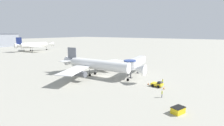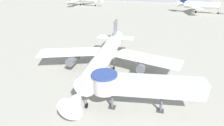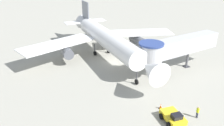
{
  "view_description": "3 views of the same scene",
  "coord_description": "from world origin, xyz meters",
  "px_view_note": "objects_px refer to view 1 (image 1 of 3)",
  "views": [
    {
      "loc": [
        -47.89,
        -37.55,
        15.75
      ],
      "look_at": [
        0.05,
        -3.21,
        5.34
      ],
      "focal_mm": 28.0,
      "sensor_mm": 36.0,
      "label": 1
    },
    {
      "loc": [
        10.67,
        -31.05,
        19.36
      ],
      "look_at": [
        1.36,
        1.0,
        3.74
      ],
      "focal_mm": 28.0,
      "sensor_mm": 36.0,
      "label": 2
    },
    {
      "loc": [
        -14.98,
        -37.18,
        17.85
      ],
      "look_at": [
        -2.67,
        -5.45,
        2.49
      ],
      "focal_mm": 35.0,
      "sensor_mm": 36.0,
      "label": 3
    }
  ],
  "objects_px": {
    "background_jet_navy_tail": "(34,45)",
    "service_container_yellow": "(178,110)",
    "main_airplane": "(97,65)",
    "traffic_cone_apron_front": "(164,88)",
    "pushback_tug_yellow": "(157,84)",
    "ground_crew_marshaller": "(163,81)",
    "jet_bridge": "(135,63)",
    "ground_crew_wing_walker": "(162,93)",
    "traffic_cone_near_nose": "(148,84)",
    "traffic_cone_starboard_wing": "(122,70)"
  },
  "relations": [
    {
      "from": "jet_bridge",
      "to": "background_jet_navy_tail",
      "type": "bearing_deg",
      "value": 67.44
    },
    {
      "from": "traffic_cone_starboard_wing",
      "to": "ground_crew_wing_walker",
      "type": "distance_m",
      "value": 31.86
    },
    {
      "from": "background_jet_navy_tail",
      "to": "service_container_yellow",
      "type": "bearing_deg",
      "value": 168.48
    },
    {
      "from": "traffic_cone_starboard_wing",
      "to": "traffic_cone_apron_front",
      "type": "xyz_separation_m",
      "value": [
        -13.92,
        -22.58,
        0.02
      ]
    },
    {
      "from": "ground_crew_marshaller",
      "to": "background_jet_navy_tail",
      "type": "bearing_deg",
      "value": -19.18
    },
    {
      "from": "service_container_yellow",
      "to": "traffic_cone_apron_front",
      "type": "height_order",
      "value": "service_container_yellow"
    },
    {
      "from": "traffic_cone_starboard_wing",
      "to": "ground_crew_wing_walker",
      "type": "height_order",
      "value": "ground_crew_wing_walker"
    },
    {
      "from": "traffic_cone_apron_front",
      "to": "background_jet_navy_tail",
      "type": "relative_size",
      "value": 0.02
    },
    {
      "from": "service_container_yellow",
      "to": "traffic_cone_apron_front",
      "type": "distance_m",
      "value": 14.9
    },
    {
      "from": "service_container_yellow",
      "to": "traffic_cone_apron_front",
      "type": "bearing_deg",
      "value": 29.52
    },
    {
      "from": "traffic_cone_apron_front",
      "to": "pushback_tug_yellow",
      "type": "bearing_deg",
      "value": 64.73
    },
    {
      "from": "jet_bridge",
      "to": "main_airplane",
      "type": "bearing_deg",
      "value": 121.22
    },
    {
      "from": "main_airplane",
      "to": "pushback_tug_yellow",
      "type": "bearing_deg",
      "value": -91.96
    },
    {
      "from": "main_airplane",
      "to": "traffic_cone_near_nose",
      "type": "bearing_deg",
      "value": -91.38
    },
    {
      "from": "ground_crew_marshaller",
      "to": "main_airplane",
      "type": "bearing_deg",
      "value": 4.9
    },
    {
      "from": "traffic_cone_apron_front",
      "to": "ground_crew_wing_walker",
      "type": "height_order",
      "value": "ground_crew_wing_walker"
    },
    {
      "from": "service_container_yellow",
      "to": "traffic_cone_starboard_wing",
      "type": "relative_size",
      "value": 4.4
    },
    {
      "from": "jet_bridge",
      "to": "pushback_tug_yellow",
      "type": "relative_size",
      "value": 5.25
    },
    {
      "from": "background_jet_navy_tail",
      "to": "main_airplane",
      "type": "bearing_deg",
      "value": 169.34
    },
    {
      "from": "ground_crew_marshaller",
      "to": "ground_crew_wing_walker",
      "type": "distance_m",
      "value": 11.67
    },
    {
      "from": "traffic_cone_starboard_wing",
      "to": "ground_crew_wing_walker",
      "type": "xyz_separation_m",
      "value": [
        -20.5,
        -24.38,
        0.72
      ]
    },
    {
      "from": "jet_bridge",
      "to": "ground_crew_wing_walker",
      "type": "height_order",
      "value": "jet_bridge"
    },
    {
      "from": "pushback_tug_yellow",
      "to": "ground_crew_marshaller",
      "type": "bearing_deg",
      "value": -3.98
    },
    {
      "from": "jet_bridge",
      "to": "pushback_tug_yellow",
      "type": "height_order",
      "value": "jet_bridge"
    },
    {
      "from": "traffic_cone_starboard_wing",
      "to": "pushback_tug_yellow",
      "type": "bearing_deg",
      "value": -122.34
    },
    {
      "from": "main_airplane",
      "to": "jet_bridge",
      "type": "height_order",
      "value": "main_airplane"
    },
    {
      "from": "traffic_cone_starboard_wing",
      "to": "ground_crew_marshaller",
      "type": "xyz_separation_m",
      "value": [
        -9.45,
        -20.62,
        0.62
      ]
    },
    {
      "from": "main_airplane",
      "to": "ground_crew_marshaller",
      "type": "bearing_deg",
      "value": -83.72
    },
    {
      "from": "service_container_yellow",
      "to": "ground_crew_marshaller",
      "type": "height_order",
      "value": "ground_crew_marshaller"
    },
    {
      "from": "traffic_cone_near_nose",
      "to": "pushback_tug_yellow",
      "type": "bearing_deg",
      "value": -91.96
    },
    {
      "from": "traffic_cone_near_nose",
      "to": "ground_crew_marshaller",
      "type": "distance_m",
      "value": 4.67
    },
    {
      "from": "ground_crew_marshaller",
      "to": "ground_crew_wing_walker",
      "type": "height_order",
      "value": "ground_crew_wing_walker"
    },
    {
      "from": "main_airplane",
      "to": "ground_crew_marshaller",
      "type": "distance_m",
      "value": 23.46
    },
    {
      "from": "ground_crew_wing_walker",
      "to": "jet_bridge",
      "type": "bearing_deg",
      "value": -162.62
    },
    {
      "from": "pushback_tug_yellow",
      "to": "traffic_cone_near_nose",
      "type": "xyz_separation_m",
      "value": [
        0.1,
        2.89,
        -0.35
      ]
    },
    {
      "from": "traffic_cone_near_nose",
      "to": "traffic_cone_apron_front",
      "type": "height_order",
      "value": "traffic_cone_near_nose"
    },
    {
      "from": "ground_crew_marshaller",
      "to": "background_jet_navy_tail",
      "type": "relative_size",
      "value": 0.05
    },
    {
      "from": "traffic_cone_apron_front",
      "to": "traffic_cone_starboard_wing",
      "type": "bearing_deg",
      "value": 58.36
    },
    {
      "from": "pushback_tug_yellow",
      "to": "ground_crew_marshaller",
      "type": "height_order",
      "value": "ground_crew_marshaller"
    },
    {
      "from": "ground_crew_marshaller",
      "to": "background_jet_navy_tail",
      "type": "xyz_separation_m",
      "value": [
        30.1,
        122.15,
        4.16
      ]
    },
    {
      "from": "traffic_cone_near_nose",
      "to": "traffic_cone_apron_front",
      "type": "distance_m",
      "value": 5.41
    },
    {
      "from": "background_jet_navy_tail",
      "to": "jet_bridge",
      "type": "bearing_deg",
      "value": 175.45
    },
    {
      "from": "traffic_cone_apron_front",
      "to": "background_jet_navy_tail",
      "type": "height_order",
      "value": "background_jet_navy_tail"
    },
    {
      "from": "traffic_cone_apron_front",
      "to": "ground_crew_wing_walker",
      "type": "relative_size",
      "value": 0.41
    },
    {
      "from": "ground_crew_marshaller",
      "to": "jet_bridge",
      "type": "bearing_deg",
      "value": -27.02
    },
    {
      "from": "main_airplane",
      "to": "traffic_cone_apron_front",
      "type": "height_order",
      "value": "main_airplane"
    },
    {
      "from": "traffic_cone_near_nose",
      "to": "service_container_yellow",
      "type": "bearing_deg",
      "value": -138.36
    },
    {
      "from": "main_airplane",
      "to": "background_jet_navy_tail",
      "type": "xyz_separation_m",
      "value": [
        34.23,
        99.28,
        0.95
      ]
    },
    {
      "from": "traffic_cone_near_nose",
      "to": "traffic_cone_apron_front",
      "type": "bearing_deg",
      "value": -103.04
    },
    {
      "from": "main_airplane",
      "to": "traffic_cone_apron_front",
      "type": "relative_size",
      "value": 45.54
    }
  ]
}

